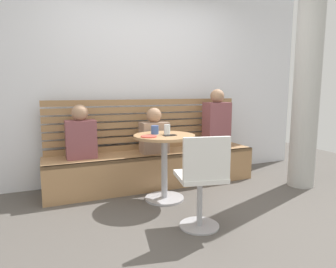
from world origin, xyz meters
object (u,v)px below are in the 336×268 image
Objects in this scene: person_child_left at (81,135)px; cup_water_clear at (167,129)px; plate_small at (149,136)px; phone_on_table at (170,135)px; cafe_table at (164,155)px; person_adult at (217,121)px; booth_bench at (154,169)px; person_child_middle at (154,133)px; white_chair at (202,179)px; cup_mug_blue at (155,130)px.

person_child_left is 1.02m from cup_water_clear.
plate_small reaches higher than phone_on_table.
cafe_table is 0.24m from phone_on_table.
person_adult is 7.31× the size of cup_water_clear.
person_adult is at bearing -1.08° from booth_bench.
person_adult is 0.94m from person_child_middle.
phone_on_table is (0.01, 0.74, 0.28)m from white_chair.
person_adult is 1.33m from plate_small.
white_chair is 0.97m from cup_mug_blue.
person_child_middle is 0.42m from cup_mug_blue.
phone_on_table is at bearing -93.86° from booth_bench.
plate_small is 0.24m from phone_on_table.
phone_on_table is at bearing 0.03° from plate_small.
booth_bench is at bearing 67.50° from person_child_middle.
cafe_table is 5.29× the size of phone_on_table.
person_child_left is 1.09× the size of person_child_middle.
plate_small reaches higher than booth_bench.
booth_bench is at bearing 86.81° from cup_water_clear.
white_chair is 1.62m from person_child_left.
booth_bench is 3.36× the size of person_adult.
phone_on_table is (0.03, -0.08, 0.23)m from cafe_table.
white_chair is 6.07× the size of phone_on_table.
person_child_left is (-1.82, 0.04, -0.09)m from person_adult.
person_child_middle is 6.02× the size of cup_mug_blue.
phone_on_table is at bearing 89.34° from white_chair.
phone_on_table is (0.24, 0.00, -0.00)m from plate_small.
cup_mug_blue is at bearing -159.19° from person_adult.
cafe_table is 0.28m from cup_water_clear.
person_child_middle is at bearing 88.32° from cup_water_clear.
white_chair and cup_water_clear have the same top height.
cup_water_clear is 0.14m from cup_mug_blue.
white_chair reaches higher than phone_on_table.
person_child_middle is 5.20× the size of cup_water_clear.
cup_mug_blue is (-0.08, 0.10, 0.27)m from cafe_table.
white_chair reaches higher than cafe_table.
person_adult reaches higher than person_child_left.
cafe_table is 0.52m from person_child_middle.
cafe_table is at bearing 16.58° from phone_on_table.
white_chair is 1.32m from person_child_middle.
cafe_table is 6.73× the size of cup_water_clear.
person_child_left is 0.87m from plate_small.
person_child_middle is at bearing 83.19° from cafe_table.
person_child_middle reaches higher than cup_mug_blue.
person_adult is 1.06m from cup_water_clear.
plate_small is (-0.25, -0.10, -0.05)m from cup_water_clear.
person_child_middle is (-0.93, -0.02, -0.11)m from person_adult.
person_adult reaches higher than cafe_table.
person_child_middle is at bearing -8.68° from phone_on_table.
person_child_left reaches higher than plate_small.
cup_mug_blue is at bearing -109.26° from booth_bench.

